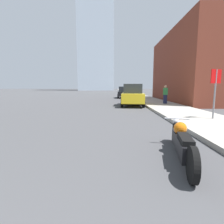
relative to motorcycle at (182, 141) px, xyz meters
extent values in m
cube|color=#9E998E|center=(2.52, 35.04, -0.29)|extent=(2.99, 240.00, 0.15)
cube|color=silver|center=(-10.61, 90.91, 32.03)|extent=(17.58, 17.58, 64.80)
cylinder|color=black|center=(0.20, 0.96, -0.06)|extent=(0.22, 0.61, 0.61)
cylinder|color=black|center=(-0.21, -1.03, -0.06)|extent=(0.22, 0.61, 0.61)
cube|color=black|center=(-0.01, -0.03, -0.04)|extent=(0.55, 1.57, 0.32)
sphere|color=orange|center=(0.06, 0.27, 0.23)|extent=(0.29, 0.29, 0.29)
cube|color=black|center=(-0.07, -0.36, 0.17)|extent=(0.36, 0.74, 0.10)
sphere|color=silver|center=(0.21, 1.00, 0.25)|extent=(0.16, 0.16, 0.16)
cylinder|color=silver|center=(0.18, 0.86, 0.35)|extent=(0.61, 0.16, 0.04)
cube|color=gold|center=(0.05, 10.95, 0.33)|extent=(2.05, 4.26, 0.72)
cube|color=#23282D|center=(0.05, 10.95, 1.07)|extent=(1.62, 2.10, 0.75)
cylinder|color=black|center=(-0.66, 12.30, -0.03)|extent=(0.25, 0.68, 0.67)
cylinder|color=black|center=(0.97, 12.16, -0.03)|extent=(0.25, 0.68, 0.67)
cylinder|color=black|center=(-0.87, 9.74, -0.03)|extent=(0.25, 0.68, 0.67)
cylinder|color=black|center=(0.76, 9.61, -0.03)|extent=(0.25, 0.68, 0.67)
cube|color=black|center=(-0.04, 21.96, 0.26)|extent=(1.99, 4.32, 0.63)
cube|color=#23282D|center=(-0.04, 21.96, 0.93)|extent=(1.63, 2.09, 0.72)
cylinder|color=black|center=(-0.86, 23.31, -0.06)|extent=(0.22, 0.62, 0.61)
cylinder|color=black|center=(0.88, 23.24, -0.06)|extent=(0.22, 0.62, 0.61)
cylinder|color=black|center=(-0.96, 20.67, -0.06)|extent=(0.22, 0.62, 0.61)
cylinder|color=black|center=(0.79, 20.61, -0.06)|extent=(0.22, 0.62, 0.61)
cylinder|color=slate|center=(2.95, 4.08, 0.86)|extent=(0.07, 0.07, 2.16)
cube|color=red|center=(2.95, 4.08, 1.64)|extent=(0.57, 0.26, 0.60)
cube|color=#1E2347|center=(2.91, 11.43, 0.16)|extent=(0.29, 0.20, 0.75)
cube|color=#2D7F42|center=(2.91, 11.43, 0.83)|extent=(0.36, 0.20, 0.60)
sphere|color=tan|center=(2.91, 11.43, 1.24)|extent=(0.22, 0.22, 0.22)
camera|label=1|loc=(-1.47, -3.69, 1.17)|focal=28.00mm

